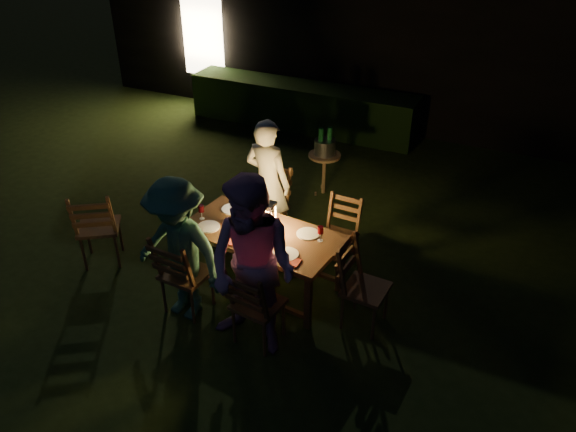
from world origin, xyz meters
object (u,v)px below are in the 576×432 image
at_px(chair_end, 363,300).
at_px(person_house_side, 268,183).
at_px(person_opp_right, 253,268).
at_px(ice_bucket, 325,147).
at_px(chair_near_right, 257,317).
at_px(chair_spare, 101,239).
at_px(bottle_table, 242,215).
at_px(side_table, 324,159).
at_px(dining_table, 262,237).
at_px(bottle_bucket_b, 329,143).
at_px(person_opp_left, 179,250).
at_px(bottle_bucket_a, 321,144).
at_px(chair_near_left, 186,286).
at_px(chair_far_left, 266,220).
at_px(chair_far_right, 337,246).
at_px(lantern, 268,219).

bearing_deg(chair_end, person_house_side, -118.55).
height_order(person_opp_right, ice_bucket, person_opp_right).
distance_m(chair_near_right, chair_spare, 2.34).
relative_size(chair_end, bottle_table, 3.53).
bearing_deg(side_table, dining_table, -85.49).
relative_size(ice_bucket, bottle_bucket_b, 0.94).
bearing_deg(chair_near_right, person_opp_left, -175.85).
relative_size(dining_table, person_opp_left, 1.12).
height_order(chair_spare, bottle_bucket_b, chair_spare).
xyz_separation_m(dining_table, bottle_table, (-0.25, 0.03, 0.21)).
relative_size(person_opp_right, bottle_bucket_a, 5.79).
bearing_deg(chair_near_left, dining_table, 57.20).
xyz_separation_m(chair_far_left, chair_end, (1.59, -0.95, -0.01)).
bearing_deg(chair_spare, bottle_table, -19.08).
relative_size(chair_far_left, bottle_table, 3.69).
distance_m(chair_near_right, bottle_bucket_a, 3.16).
height_order(chair_far_right, bottle_table, bottle_table).
bearing_deg(dining_table, person_opp_left, -118.76).
xyz_separation_m(chair_far_right, lantern, (-0.57, -0.66, 0.60)).
bearing_deg(dining_table, side_table, 100.78).
bearing_deg(bottle_bucket_a, bottle_table, -90.45).
relative_size(bottle_table, ice_bucket, 0.93).
xyz_separation_m(chair_near_left, bottle_table, (0.28, 0.74, 0.54)).
distance_m(chair_near_right, lantern, 1.08).
height_order(chair_end, person_opp_right, person_opp_right).
height_order(side_table, bottle_bucket_a, bottle_bucket_a).
height_order(chair_far_left, side_table, chair_far_left).
distance_m(dining_table, lantern, 0.24).
height_order(chair_near_left, chair_end, chair_near_left).
bearing_deg(person_house_side, chair_near_left, 90.03).
relative_size(person_opp_left, lantern, 4.57).
bearing_deg(person_house_side, chair_end, 153.95).
bearing_deg(chair_near_right, chair_far_left, 121.26).
height_order(chair_end, lantern, lantern).
distance_m(ice_bucket, bottle_bucket_b, 0.08).
xyz_separation_m(person_house_side, side_table, (0.18, 1.43, -0.27)).
relative_size(chair_far_right, side_table, 1.45).
relative_size(side_table, bottle_bucket_b, 1.94).
bearing_deg(chair_end, bottle_table, -92.53).
height_order(person_opp_left, ice_bucket, person_opp_left).
relative_size(person_house_side, person_opp_left, 1.02).
xyz_separation_m(chair_spare, bottle_table, (1.69, 0.43, 0.54)).
bearing_deg(lantern, person_opp_right, -71.57).
xyz_separation_m(chair_far_right, bottle_bucket_b, (-0.76, 1.63, 0.51)).
xyz_separation_m(bottle_table, bottle_bucket_a, (0.02, 2.23, -0.07)).
bearing_deg(dining_table, chair_end, -0.04).
height_order(chair_spare, bottle_bucket_a, chair_spare).
relative_size(dining_table, chair_spare, 1.72).
relative_size(chair_near_left, person_house_side, 0.63).
relative_size(chair_near_right, person_house_side, 0.61).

